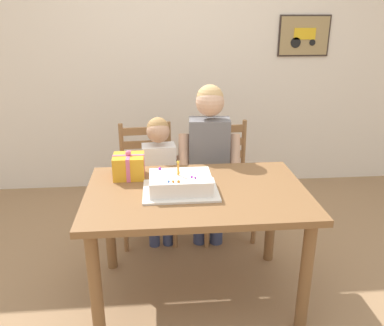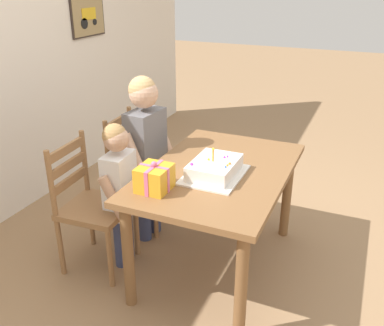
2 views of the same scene
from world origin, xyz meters
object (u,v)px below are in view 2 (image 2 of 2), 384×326
object	(u,v)px
birthday_cake	(214,169)
child_younger	(120,182)
chair_left	(91,205)
child_older	(146,144)
gift_box_red_large	(154,178)
chair_right	(138,170)
dining_table	(218,184)

from	to	relation	value
birthday_cake	child_younger	distance (m)	0.66
chair_left	child_older	bearing A→B (deg)	-20.95
gift_box_red_large	chair_right	world-z (taller)	gift_box_red_large
birthday_cake	dining_table	bearing A→B (deg)	4.15
birthday_cake	chair_left	bearing A→B (deg)	105.08
dining_table	child_younger	distance (m)	0.66
dining_table	gift_box_red_large	world-z (taller)	gift_box_red_large
gift_box_red_large	chair_right	distance (m)	0.97
birthday_cake	child_older	xyz separation A→B (m)	(0.25, 0.63, -0.02)
gift_box_red_large	child_younger	distance (m)	0.46
chair_right	dining_table	bearing A→B (deg)	-111.15
chair_right	birthday_cake	bearing A→B (deg)	-116.78
child_older	chair_left	bearing A→B (deg)	159.05
gift_box_red_large	child_younger	xyz separation A→B (m)	(0.19, 0.37, -0.19)
dining_table	child_younger	size ratio (longest dim) A/B	1.27
child_younger	chair_left	bearing A→B (deg)	118.23
dining_table	child_younger	xyz separation A→B (m)	(-0.22, 0.62, -0.01)
chair_left	chair_right	world-z (taller)	same
birthday_cake	chair_right	distance (m)	0.96
gift_box_red_large	child_older	bearing A→B (deg)	33.38
chair_right	child_older	distance (m)	0.38
dining_table	chair_right	xyz separation A→B (m)	(0.31, 0.80, -0.17)
dining_table	birthday_cake	bearing A→B (deg)	-175.85
birthday_cake	child_younger	world-z (taller)	child_younger
birthday_cake	gift_box_red_large	world-z (taller)	birthday_cake
child_older	child_younger	size ratio (longest dim) A/B	1.22
dining_table	chair_left	distance (m)	0.87
gift_box_red_large	chair_right	xyz separation A→B (m)	(0.72, 0.55, -0.35)
child_older	child_younger	distance (m)	0.40
chair_left	birthday_cake	bearing A→B (deg)	-74.92
dining_table	chair_left	size ratio (longest dim) A/B	1.43
dining_table	child_older	bearing A→B (deg)	75.98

